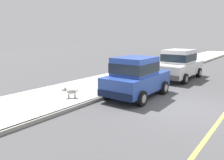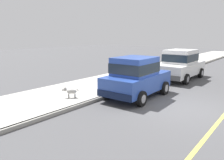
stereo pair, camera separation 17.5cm
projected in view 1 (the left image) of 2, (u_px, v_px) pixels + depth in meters
ground_plane at (180, 107)px, 8.89m from camera, size 80.00×80.00×0.00m
curb at (115, 93)px, 10.77m from camera, size 0.16×64.00×0.14m
sidewalk at (88, 88)px, 11.83m from camera, size 3.60×64.00×0.14m
lane_centre_line at (223, 116)px, 7.94m from camera, size 0.12×57.60×0.01m
car_blue_hatchback at (136, 76)px, 10.18m from camera, size 2.03×3.84×1.88m
car_white_sedan at (179, 64)px, 14.39m from camera, size 2.05×4.61×1.92m
dog_grey at (70, 91)px, 9.66m from camera, size 0.60×0.54×0.49m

